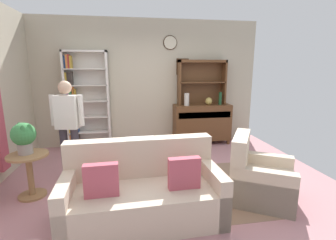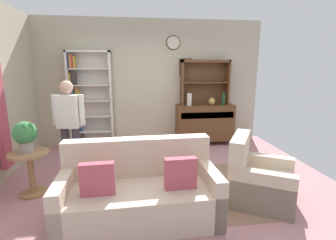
# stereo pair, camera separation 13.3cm
# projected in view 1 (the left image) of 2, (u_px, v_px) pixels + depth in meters

# --- Properties ---
(ground_plane) EXTENTS (5.40, 4.60, 0.02)m
(ground_plane) POSITION_uv_depth(u_px,v_px,m) (164.00, 183.00, 3.84)
(ground_plane) COLOR #B27A7F
(wall_back) EXTENTS (5.00, 0.09, 2.80)m
(wall_back) POSITION_uv_depth(u_px,v_px,m) (150.00, 83.00, 5.59)
(wall_back) COLOR #BCB299
(wall_back) RESTS_ON ground_plane
(area_rug) EXTENTS (2.46, 1.77, 0.01)m
(area_rug) POSITION_uv_depth(u_px,v_px,m) (180.00, 190.00, 3.58)
(area_rug) COLOR #846651
(area_rug) RESTS_ON ground_plane
(bookshelf) EXTENTS (0.90, 0.30, 2.10)m
(bookshelf) POSITION_uv_depth(u_px,v_px,m) (84.00, 102.00, 5.26)
(bookshelf) COLOR silver
(bookshelf) RESTS_ON ground_plane
(sideboard) EXTENTS (1.30, 0.45, 0.92)m
(sideboard) POSITION_uv_depth(u_px,v_px,m) (202.00, 122.00, 5.71)
(sideboard) COLOR brown
(sideboard) RESTS_ON ground_plane
(sideboard_hutch) EXTENTS (1.10, 0.26, 1.00)m
(sideboard_hutch) POSITION_uv_depth(u_px,v_px,m) (202.00, 76.00, 5.59)
(sideboard_hutch) COLOR brown
(sideboard_hutch) RESTS_ON sideboard
(vase_tall) EXTENTS (0.11, 0.11, 0.28)m
(vase_tall) POSITION_uv_depth(u_px,v_px,m) (187.00, 99.00, 5.45)
(vase_tall) COLOR beige
(vase_tall) RESTS_ON sideboard
(vase_round) EXTENTS (0.15, 0.15, 0.17)m
(vase_round) POSITION_uv_depth(u_px,v_px,m) (209.00, 101.00, 5.56)
(vase_round) COLOR tan
(vase_round) RESTS_ON sideboard
(bottle_wine) EXTENTS (0.07, 0.07, 0.29)m
(bottle_wine) POSITION_uv_depth(u_px,v_px,m) (220.00, 98.00, 5.57)
(bottle_wine) COLOR #194223
(bottle_wine) RESTS_ON sideboard
(couch_floral) EXTENTS (1.82, 0.90, 0.90)m
(couch_floral) POSITION_uv_depth(u_px,v_px,m) (143.00, 193.00, 2.89)
(couch_floral) COLOR beige
(couch_floral) RESTS_ON ground_plane
(armchair_floral) EXTENTS (1.05, 1.04, 0.88)m
(armchair_floral) POSITION_uv_depth(u_px,v_px,m) (259.00, 179.00, 3.29)
(armchair_floral) COLOR beige
(armchair_floral) RESTS_ON ground_plane
(plant_stand) EXTENTS (0.52, 0.52, 0.62)m
(plant_stand) POSITION_uv_depth(u_px,v_px,m) (30.00, 170.00, 3.35)
(plant_stand) COLOR #997047
(plant_stand) RESTS_ON ground_plane
(potted_plant_large) EXTENTS (0.31, 0.31, 0.43)m
(potted_plant_large) POSITION_uv_depth(u_px,v_px,m) (24.00, 136.00, 3.26)
(potted_plant_large) COLOR gray
(potted_plant_large) RESTS_ON plant_stand
(person_reading) EXTENTS (0.53, 0.26, 1.56)m
(person_reading) POSITION_uv_depth(u_px,v_px,m) (68.00, 123.00, 3.84)
(person_reading) COLOR #38333D
(person_reading) RESTS_ON ground_plane
(coffee_table) EXTENTS (0.80, 0.50, 0.42)m
(coffee_table) POSITION_uv_depth(u_px,v_px,m) (146.00, 163.00, 3.68)
(coffee_table) COLOR brown
(coffee_table) RESTS_ON ground_plane
(book_stack) EXTENTS (0.21, 0.15, 0.10)m
(book_stack) POSITION_uv_depth(u_px,v_px,m) (149.00, 154.00, 3.72)
(book_stack) COLOR #B22D33
(book_stack) RESTS_ON coffee_table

